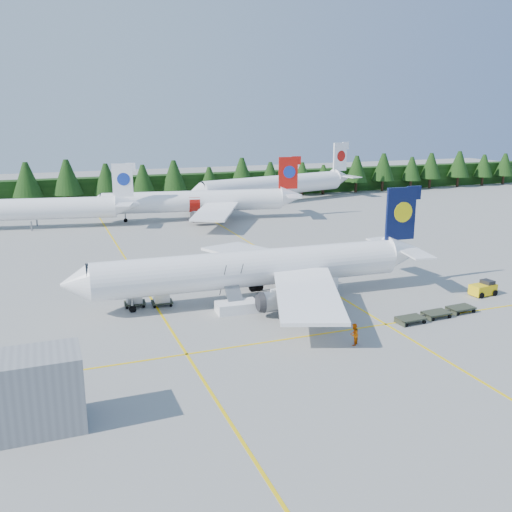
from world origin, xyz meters
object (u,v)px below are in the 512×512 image
object	(u,v)px
airliner_navy	(245,269)
airliner_red	(190,202)
airstairs	(236,303)
baggage_tug	(483,288)
service_truck	(314,284)

from	to	relation	value
airliner_navy	airliner_red	xyz separation A→B (m)	(6.64, 49.41, 0.01)
airstairs	baggage_tug	distance (m)	28.44
airliner_navy	airstairs	size ratio (longest dim) A/B	6.85
baggage_tug	service_truck	bearing A→B (deg)	154.07
airliner_navy	baggage_tug	distance (m)	27.20
airstairs	service_truck	size ratio (longest dim) A/B	0.97
airliner_navy	service_truck	world-z (taller)	airliner_navy
airstairs	service_truck	xyz separation A→B (m)	(9.91, 1.81, 0.54)
airliner_navy	airliner_red	size ratio (longest dim) A/B	1.00
airliner_navy	service_truck	xyz separation A→B (m)	(7.77, -1.18, -2.16)
airliner_red	baggage_tug	distance (m)	60.52
airliner_navy	airliner_red	world-z (taller)	airliner_red
airliner_navy	airliner_red	bearing A→B (deg)	84.62
airstairs	baggage_tug	xyz separation A→B (m)	(28.02, -4.92, -0.05)
airliner_red	service_truck	xyz separation A→B (m)	(1.13, -50.59, -2.17)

